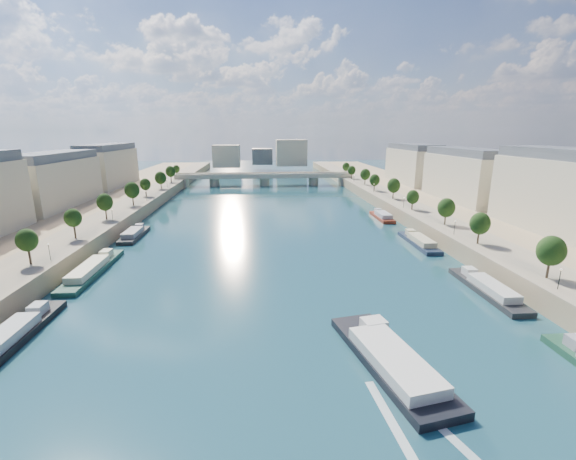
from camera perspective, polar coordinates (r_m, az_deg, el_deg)
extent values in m
plane|color=#0D363C|center=(123.78, -2.43, -1.63)|extent=(700.00, 700.00, 0.00)
cube|color=#9E8460|center=(140.63, -33.22, -1.01)|extent=(44.00, 520.00, 5.00)
cube|color=#9E8460|center=(144.58, 27.41, 0.11)|extent=(44.00, 520.00, 5.00)
cube|color=gray|center=(133.43, -27.72, 0.12)|extent=(14.00, 520.00, 0.10)
cube|color=gray|center=(136.73, 22.17, 1.03)|extent=(14.00, 520.00, 0.10)
cylinder|color=#382B1E|center=(102.77, -34.07, -3.55)|extent=(0.50, 0.50, 3.82)
ellipsoid|color=black|center=(101.88, -34.35, -1.62)|extent=(4.80, 4.80, 5.52)
cylinder|color=#382B1E|center=(123.34, -28.74, -0.18)|extent=(0.50, 0.50, 3.82)
ellipsoid|color=black|center=(122.59, -28.94, 1.45)|extent=(4.80, 4.80, 5.52)
cylinder|color=#382B1E|center=(144.96, -24.97, 2.21)|extent=(0.50, 0.50, 3.82)
ellipsoid|color=black|center=(144.33, -25.12, 3.61)|extent=(4.80, 4.80, 5.52)
cylinder|color=#382B1E|center=(167.24, -22.18, 3.97)|extent=(0.50, 0.50, 3.82)
ellipsoid|color=black|center=(166.69, -22.30, 5.18)|extent=(4.80, 4.80, 5.52)
cylinder|color=#382B1E|center=(189.93, -20.05, 5.30)|extent=(0.50, 0.50, 3.82)
ellipsoid|color=black|center=(189.45, -20.14, 6.37)|extent=(4.80, 4.80, 5.52)
cylinder|color=#382B1E|center=(212.91, -18.37, 6.35)|extent=(0.50, 0.50, 3.82)
ellipsoid|color=black|center=(212.48, -18.45, 7.30)|extent=(4.80, 4.80, 5.52)
cylinder|color=#382B1E|center=(236.10, -17.01, 7.18)|extent=(0.50, 0.50, 3.82)
ellipsoid|color=black|center=(235.71, -17.08, 8.05)|extent=(4.80, 4.80, 5.52)
cylinder|color=#382B1E|center=(259.43, -15.89, 7.86)|extent=(0.50, 0.50, 3.82)
ellipsoid|color=black|center=(259.07, -15.95, 8.65)|extent=(4.80, 4.80, 5.52)
cylinder|color=#382B1E|center=(94.68, 34.52, -4.99)|extent=(0.50, 0.50, 3.82)
ellipsoid|color=black|center=(93.70, 34.83, -2.91)|extent=(4.80, 4.80, 5.52)
cylinder|color=#382B1E|center=(113.34, 27.09, -1.14)|extent=(0.50, 0.50, 3.82)
ellipsoid|color=black|center=(112.52, 27.30, 0.63)|extent=(4.80, 4.80, 5.52)
cylinder|color=#382B1E|center=(133.71, 21.85, 1.60)|extent=(0.50, 0.50, 3.82)
ellipsoid|color=black|center=(133.02, 22.00, 3.11)|extent=(4.80, 4.80, 5.52)
cylinder|color=#382B1E|center=(155.13, 18.03, 3.59)|extent=(0.50, 0.50, 3.82)
ellipsoid|color=black|center=(154.53, 18.13, 4.89)|extent=(4.80, 4.80, 5.52)
cylinder|color=#382B1E|center=(177.21, 15.13, 5.08)|extent=(0.50, 0.50, 3.82)
ellipsoid|color=black|center=(176.69, 15.20, 6.23)|extent=(4.80, 4.80, 5.52)
cylinder|color=#382B1E|center=(199.73, 12.87, 6.23)|extent=(0.50, 0.50, 3.82)
ellipsoid|color=black|center=(199.27, 12.93, 7.25)|extent=(4.80, 4.80, 5.52)
cylinder|color=#382B1E|center=(222.56, 11.06, 7.13)|extent=(0.50, 0.50, 3.82)
ellipsoid|color=black|center=(222.15, 11.11, 8.05)|extent=(4.80, 4.80, 5.52)
cylinder|color=#382B1E|center=(245.62, 9.59, 7.87)|extent=(0.50, 0.50, 3.82)
ellipsoid|color=black|center=(245.24, 9.62, 8.70)|extent=(4.80, 4.80, 5.52)
cylinder|color=#382B1E|center=(268.84, 8.37, 8.47)|extent=(0.50, 0.50, 3.82)
ellipsoid|color=black|center=(268.49, 8.39, 9.23)|extent=(4.80, 4.80, 5.52)
cylinder|color=black|center=(104.90, -31.84, -2.86)|extent=(0.14, 0.14, 4.00)
sphere|color=#FFE5B2|center=(104.37, -32.00, -1.75)|extent=(0.36, 0.36, 0.36)
cylinder|color=black|center=(140.40, -24.57, 1.93)|extent=(0.14, 0.14, 4.00)
sphere|color=#FFE5B2|center=(140.01, -24.66, 2.77)|extent=(0.36, 0.36, 0.36)
cylinder|color=black|center=(177.83, -20.28, 4.74)|extent=(0.14, 0.14, 4.00)
sphere|color=#FFE5B2|center=(177.52, -20.34, 5.41)|extent=(0.36, 0.36, 0.36)
cylinder|color=black|center=(216.18, -17.48, 6.55)|extent=(0.14, 0.14, 4.00)
sphere|color=#FFE5B2|center=(215.92, -17.52, 7.10)|extent=(0.36, 0.36, 0.36)
cylinder|color=black|center=(89.48, 35.23, -6.05)|extent=(0.14, 0.14, 4.00)
sphere|color=#FFE5B2|center=(88.86, 35.43, -4.78)|extent=(0.36, 0.36, 0.36)
cylinder|color=black|center=(121.31, 23.44, 0.25)|extent=(0.14, 0.14, 4.00)
sphere|color=#FFE5B2|center=(120.85, 23.54, 1.21)|extent=(0.36, 0.36, 0.36)
cylinder|color=black|center=(156.93, 16.77, 3.83)|extent=(0.14, 0.14, 4.00)
sphere|color=#FFE5B2|center=(156.57, 16.83, 4.59)|extent=(0.36, 0.36, 0.36)
cylinder|color=black|center=(194.26, 12.59, 6.04)|extent=(0.14, 0.14, 4.00)
sphere|color=#FFE5B2|center=(193.97, 12.63, 6.66)|extent=(0.36, 0.36, 0.36)
cylinder|color=black|center=(232.48, 9.75, 7.52)|extent=(0.14, 0.14, 4.00)
sphere|color=#FFE5B2|center=(232.24, 9.77, 8.03)|extent=(0.36, 0.36, 0.36)
cube|color=#C1B795|center=(180.29, -31.31, 6.23)|extent=(16.00, 52.00, 20.00)
cube|color=#474C54|center=(179.42, -31.80, 9.89)|extent=(14.72, 50.44, 3.20)
cube|color=#C1B795|center=(233.27, -25.02, 8.39)|extent=(16.00, 52.00, 20.00)
cube|color=#474C54|center=(232.60, -25.33, 11.22)|extent=(14.72, 50.44, 3.20)
cube|color=#C1B795|center=(136.58, 36.36, 3.53)|extent=(16.00, 52.00, 20.00)
cube|color=#C1B795|center=(183.95, 24.73, 7.13)|extent=(16.00, 52.00, 20.00)
cube|color=#474C54|center=(183.09, 25.12, 10.73)|extent=(14.72, 50.44, 3.20)
cube|color=#C1B795|center=(236.10, 17.96, 9.09)|extent=(16.00, 52.00, 20.00)
cube|color=#474C54|center=(235.44, 18.19, 11.89)|extent=(14.72, 50.44, 3.20)
cube|color=#C1B795|center=(330.53, -9.09, 10.77)|extent=(22.00, 18.00, 18.00)
cube|color=#C1B795|center=(340.59, 0.48, 11.39)|extent=(26.00, 20.00, 22.00)
cube|color=#474C54|center=(354.59, -3.84, 10.83)|extent=(18.00, 16.00, 14.00)
cube|color=#C1B79E|center=(250.59, -3.52, 8.00)|extent=(112.00, 11.00, 2.20)
cube|color=#C1B79E|center=(245.46, -3.51, 8.22)|extent=(112.00, 0.80, 0.90)
cube|color=#C1B79E|center=(255.40, -3.55, 8.46)|extent=(112.00, 0.80, 0.90)
cylinder|color=#C1B79E|center=(252.57, -10.84, 6.98)|extent=(6.40, 6.40, 5.00)
cylinder|color=#C1B79E|center=(251.03, -3.51, 7.16)|extent=(6.40, 6.40, 5.00)
cylinder|color=#C1B79E|center=(253.56, 3.80, 7.23)|extent=(6.40, 6.40, 5.00)
cube|color=#C1B79E|center=(255.57, -15.33, 6.81)|extent=(6.00, 12.00, 5.00)
cube|color=#C1B79E|center=(257.15, 8.25, 7.22)|extent=(6.00, 12.00, 5.00)
cube|color=black|center=(63.50, 14.69, -18.35)|extent=(12.93, 28.09, 1.94)
cube|color=silver|center=(60.81, 15.49, -17.96)|extent=(9.70, 18.52, 1.74)
cube|color=silver|center=(69.21, 12.58, -13.51)|extent=(4.44, 3.95, 1.80)
cube|color=silver|center=(50.28, 17.80, -29.33)|extent=(3.18, 26.02, 0.04)
cube|color=silver|center=(52.67, 25.11, -27.73)|extent=(9.33, 25.05, 0.04)
cube|color=black|center=(81.38, -35.63, -13.13)|extent=(5.00, 27.24, 1.80)
cube|color=#A0A6AC|center=(79.05, -36.62, -12.70)|extent=(4.10, 14.98, 1.60)
cube|color=#A0A6AC|center=(87.01, -33.07, -9.73)|extent=(2.50, 3.27, 1.80)
cube|color=#1C4739|center=(108.07, -26.90, -5.50)|extent=(5.00, 30.50, 1.80)
cube|color=beige|center=(105.42, -27.50, -5.07)|extent=(4.10, 16.78, 1.60)
cube|color=beige|center=(115.58, -25.33, -3.14)|extent=(2.50, 3.66, 1.80)
cube|color=black|center=(138.08, -21.79, -0.84)|extent=(5.00, 20.51, 1.80)
cube|color=gray|center=(136.16, -22.05, -0.33)|extent=(4.10, 11.28, 1.60)
cube|color=gray|center=(143.36, -21.15, 0.50)|extent=(2.50, 2.46, 1.80)
cube|color=#242527|center=(95.71, 27.34, -8.04)|extent=(5.00, 24.85, 1.80)
cube|color=beige|center=(93.57, 28.09, -7.52)|extent=(4.10, 13.67, 1.60)
cube|color=beige|center=(101.04, 25.29, -5.56)|extent=(2.50, 2.98, 1.80)
cube|color=#1B273C|center=(126.55, 18.77, -1.91)|extent=(5.00, 23.33, 1.80)
cube|color=beige|center=(124.46, 19.16, -1.40)|extent=(4.10, 12.83, 1.60)
cube|color=beige|center=(132.31, 17.67, -0.31)|extent=(2.50, 2.80, 1.80)
cube|color=maroon|center=(159.62, 13.74, 1.75)|extent=(5.00, 19.11, 1.80)
cube|color=#A8ACB4|center=(157.85, 13.95, 2.23)|extent=(4.10, 10.51, 1.60)
cube|color=#A8ACB4|center=(164.59, 13.17, 2.80)|extent=(2.50, 2.29, 1.80)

